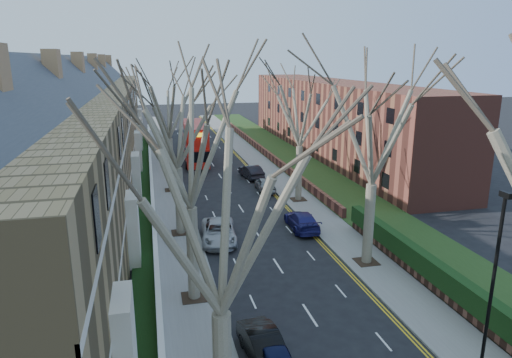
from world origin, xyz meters
TOP-DOWN VIEW (x-y plane):
  - ground at (0.00, 0.00)m, footprint 240.00×240.00m
  - pavement_left at (-6.00, 39.00)m, footprint 3.00×102.00m
  - pavement_right at (6.00, 39.00)m, footprint 3.00×102.00m
  - terrace_left at (-13.65, 31.00)m, footprint 9.70×78.00m
  - flats_right at (17.46, 43.00)m, footprint 13.97×54.00m
  - wall_hedge_right at (7.70, 2.00)m, footprint 0.70×24.00m
  - front_wall_left at (-7.65, 31.00)m, footprint 0.30×78.00m
  - grass_verge_right at (10.50, 39.00)m, footprint 6.00×102.00m
  - lamp_post at (5.00, -3.50)m, footprint 0.18×0.50m
  - tree_left_near at (-5.70, -4.00)m, footprint 9.80×9.80m
  - tree_left_mid at (-5.70, 6.00)m, footprint 10.50×10.50m
  - tree_left_far at (-5.70, 16.00)m, footprint 10.15×10.15m
  - tree_left_dist at (-5.70, 28.00)m, footprint 10.50×10.50m
  - tree_right_mid at (5.70, 8.00)m, footprint 10.50×10.50m
  - tree_right_far at (5.70, 22.00)m, footprint 10.15×10.15m
  - double_decker_bus at (-1.93, 40.96)m, footprint 3.28×11.83m
  - car_left_mid at (-3.22, -0.07)m, footprint 1.86×4.22m
  - car_left_far at (-3.09, 13.97)m, footprint 3.00×5.51m
  - car_right_near at (3.62, 14.92)m, footprint 2.16×4.88m
  - car_right_mid at (3.47, 25.87)m, footprint 1.96×4.27m
  - car_right_far at (3.24, 31.20)m, footprint 2.17×4.71m

SIDE VIEW (x-z plane):
  - ground at x=0.00m, z-range 0.00..0.00m
  - pavement_left at x=-6.00m, z-range 0.00..0.12m
  - pavement_right at x=6.00m, z-range 0.00..0.12m
  - grass_verge_right at x=10.50m, z-range 0.12..0.18m
  - front_wall_left at x=-7.65m, z-range 0.12..1.12m
  - car_left_mid at x=-3.22m, z-range 0.00..1.35m
  - car_right_near at x=3.62m, z-range 0.00..1.39m
  - car_right_mid at x=3.47m, z-range 0.00..1.42m
  - car_left_far at x=-3.09m, z-range 0.00..1.46m
  - car_right_far at x=3.24m, z-range 0.00..1.50m
  - wall_hedge_right at x=7.70m, z-range 0.22..2.02m
  - double_decker_bus at x=-1.93m, z-range -0.03..4.85m
  - lamp_post at x=5.00m, z-range 0.51..8.62m
  - flats_right at x=17.46m, z-range -0.02..9.98m
  - terrace_left at x=-13.65m, z-range -1.27..12.33m
  - tree_left_near at x=-5.70m, z-range 2.06..15.79m
  - tree_left_far at x=-5.70m, z-range 2.13..16.35m
  - tree_right_far at x=5.70m, z-range 2.13..16.35m
  - tree_left_mid at x=-5.70m, z-range 2.20..16.91m
  - tree_right_mid at x=5.70m, z-range 2.20..16.91m
  - tree_left_dist at x=-5.70m, z-range 2.20..16.91m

